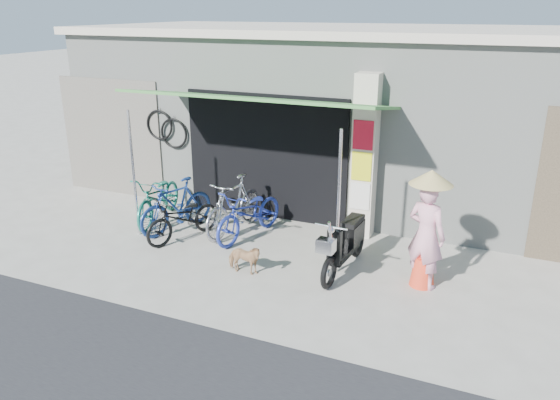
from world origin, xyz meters
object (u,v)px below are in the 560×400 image
at_px(bike_blue, 177,206).
at_px(bike_silver, 234,205).
at_px(moped, 345,244).
at_px(street_dog, 244,259).
at_px(bike_teal, 159,197).
at_px(bike_black, 184,218).
at_px(nun, 427,231).
at_px(bike_navy, 250,213).

relative_size(bike_blue, bike_silver, 0.93).
bearing_deg(moped, street_dog, -148.39).
relative_size(bike_teal, bike_black, 1.17).
distance_m(bike_teal, moped, 4.10).
distance_m(bike_black, bike_silver, 0.97).
relative_size(bike_teal, nun, 1.00).
bearing_deg(bike_navy, bike_black, -140.09).
distance_m(bike_black, bike_navy, 1.21).
bearing_deg(street_dog, bike_blue, 58.77).
bearing_deg(bike_black, bike_teal, 168.32).
xyz_separation_m(bike_black, bike_silver, (0.68, 0.68, 0.12)).
bearing_deg(moped, nun, 3.01).
bearing_deg(bike_navy, bike_silver, 175.40).
height_order(bike_navy, nun, nun).
height_order(bike_black, bike_navy, bike_navy).
bearing_deg(bike_teal, street_dog, -39.49).
height_order(street_dog, nun, nun).
bearing_deg(bike_blue, bike_navy, 29.11).
relative_size(bike_blue, moped, 0.93).
distance_m(bike_blue, bike_navy, 1.45).
distance_m(bike_teal, nun, 5.35).
distance_m(bike_silver, street_dog, 1.79).
distance_m(bike_blue, bike_silver, 1.10).
bearing_deg(bike_teal, moped, -20.22).
xyz_separation_m(bike_teal, nun, (5.29, -0.67, 0.42)).
bearing_deg(moped, bike_silver, 167.28).
xyz_separation_m(bike_blue, bike_navy, (1.42, 0.26, -0.03)).
xyz_separation_m(bike_navy, nun, (3.26, -0.63, 0.44)).
height_order(bike_teal, street_dog, bike_teal).
bearing_deg(bike_teal, bike_black, -43.28).
height_order(bike_teal, bike_blue, bike_blue).
distance_m(street_dog, nun, 2.87).
relative_size(bike_teal, street_dog, 3.08).
bearing_deg(bike_black, bike_navy, 48.28).
xyz_separation_m(bike_teal, moped, (4.05, -0.65, -0.03)).
bearing_deg(bike_blue, bike_black, -22.18).
distance_m(bike_black, moped, 3.09).
bearing_deg(bike_blue, moped, 13.08).
bearing_deg(bike_black, moped, 19.65).
bearing_deg(street_dog, bike_navy, 20.54).
distance_m(bike_silver, bike_navy, 0.41).
bearing_deg(bike_navy, bike_teal, -169.03).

